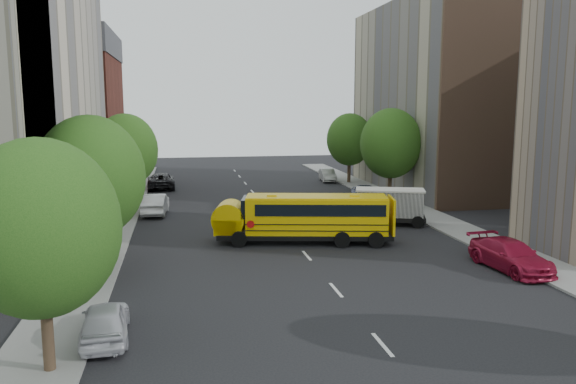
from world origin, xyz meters
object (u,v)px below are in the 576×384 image
object	(u,v)px
school_bus	(303,216)
safari_truck	(383,206)
street_tree_0	(40,228)
street_tree_2	(126,150)
street_tree_5	(349,140)
parked_car_3	(511,255)
parked_car_0	(105,321)
parked_car_1	(155,204)
parked_car_2	(161,181)
street_tree_1	(91,177)
parked_car_4	(367,194)
parked_car_5	(328,175)
street_tree_4	(391,143)

from	to	relation	value
school_bus	safari_truck	size ratio (longest dim) A/B	1.73
street_tree_0	street_tree_2	bearing A→B (deg)	90.00
street_tree_5	parked_car_3	distance (m)	32.86
street_tree_0	street_tree_2	xyz separation A→B (m)	(0.00, 28.00, 0.19)
parked_car_0	parked_car_1	bearing A→B (deg)	-95.69
safari_truck	parked_car_1	xyz separation A→B (m)	(-15.95, 6.75, -0.53)
street_tree_2	parked_car_2	size ratio (longest dim) A/B	1.36
street_tree_1	parked_car_4	size ratio (longest dim) A/B	1.70
street_tree_0	street_tree_5	bearing A→B (deg)	61.19
school_bus	parked_car_2	distance (m)	26.49
street_tree_5	parked_car_1	bearing A→B (deg)	-144.70
street_tree_5	parked_car_2	distance (m)	20.18
parked_car_5	street_tree_5	bearing A→B (deg)	-38.78
parked_car_3	street_tree_5	bearing A→B (deg)	82.34
street_tree_4	school_bus	world-z (taller)	street_tree_4
school_bus	parked_car_3	distance (m)	11.95
street_tree_5	school_bus	bearing A→B (deg)	-112.91
street_tree_0	parked_car_4	xyz separation A→B (m)	(19.80, 27.56, -3.85)
safari_truck	street_tree_0	bearing A→B (deg)	-114.04
parked_car_1	parked_car_5	xyz separation A→B (m)	(17.91, 15.86, -0.12)
school_bus	street_tree_2	bearing A→B (deg)	143.46
street_tree_2	safari_truck	distance (m)	20.46
street_tree_1	safari_truck	xyz separation A→B (m)	(18.15, 9.22, -3.62)
school_bus	parked_car_4	xyz separation A→B (m)	(8.34, 12.51, -0.87)
street_tree_5	safari_truck	size ratio (longest dim) A/B	1.20
parked_car_3	street_tree_1	bearing A→B (deg)	167.62
parked_car_3	safari_truck	bearing A→B (deg)	96.50
school_bus	street_tree_4	bearing A→B (deg)	62.81
parked_car_3	street_tree_0	bearing A→B (deg)	-165.43
street_tree_0	street_tree_4	xyz separation A→B (m)	(22.00, 28.00, 0.43)
parked_car_0	safari_truck	bearing A→B (deg)	-138.49
parked_car_0	school_bus	bearing A→B (deg)	-132.05
street_tree_4	parked_car_5	xyz separation A→B (m)	(-1.89, 13.84, -4.39)
parked_car_5	street_tree_2	bearing A→B (deg)	-140.07
street_tree_2	parked_car_4	xyz separation A→B (m)	(19.80, -0.44, -4.03)
street_tree_4	parked_car_5	world-z (taller)	street_tree_4
street_tree_0	parked_car_2	distance (m)	40.10
street_tree_4	safari_truck	size ratio (longest dim) A/B	1.30
street_tree_1	parked_car_5	size ratio (longest dim) A/B	1.90
street_tree_1	school_bus	xyz separation A→B (m)	(11.46, 5.05, -3.29)
street_tree_0	school_bus	world-z (taller)	street_tree_0
school_bus	parked_car_3	world-z (taller)	school_bus
street_tree_2	parked_car_1	xyz separation A→B (m)	(2.20, -2.02, -4.02)
street_tree_1	parked_car_1	xyz separation A→B (m)	(2.20, 15.98, -4.15)
street_tree_5	school_bus	distance (m)	27.26
parked_car_2	parked_car_3	xyz separation A→B (m)	(18.40, -32.45, -0.03)
street_tree_5	safari_truck	distance (m)	21.40
school_bus	parked_car_0	distance (m)	16.26
street_tree_0	parked_car_5	world-z (taller)	street_tree_0
street_tree_1	school_bus	distance (m)	12.95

